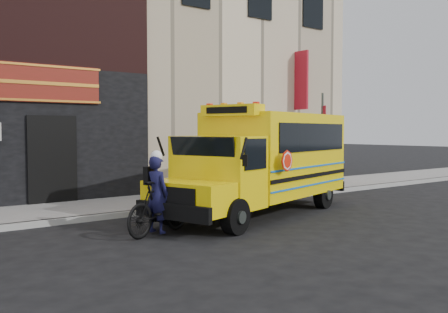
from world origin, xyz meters
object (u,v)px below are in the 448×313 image
Objects in this scene: bicycle at (159,207)px; cyclist at (157,196)px; sign_pole at (322,139)px; school_bus at (265,159)px.

bicycle is 1.18× the size of cyclist.
sign_pole is at bearing -90.74° from cyclist.
school_bus reaches higher than bicycle.
school_bus is 3.93m from cyclist.
sign_pole reaches higher than school_bus.
cyclist is (-0.07, -0.03, 0.25)m from bicycle.
school_bus is 4.27× the size of cyclist.
school_bus is at bearing -99.07° from bicycle.
bicycle is 0.26m from cyclist.
sign_pole is 8.59m from bicycle.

